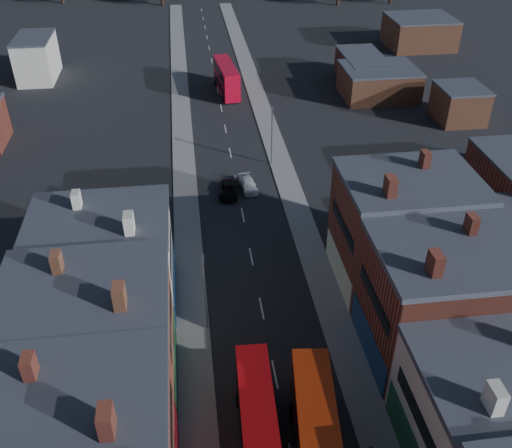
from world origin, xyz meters
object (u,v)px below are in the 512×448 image
object	(u,v)px
bus_0	(257,420)
car_2	(229,190)
bus_2	(226,78)
car_3	(248,185)
bus_1	(316,437)

from	to	relation	value
bus_0	car_2	world-z (taller)	bus_0
bus_2	car_3	world-z (taller)	bus_2
bus_1	bus_2	bearing A→B (deg)	96.75
bus_2	car_3	size ratio (longest dim) A/B	2.67
bus_0	car_2	size ratio (longest dim) A/B	2.19
bus_1	car_2	size ratio (longest dim) A/B	2.46
car_2	car_3	bearing A→B (deg)	30.76
bus_0	car_2	distance (m)	34.89
bus_0	bus_1	distance (m)	4.28
bus_0	car_3	size ratio (longest dim) A/B	2.43
bus_2	car_3	xyz separation A→B (m)	(-0.17, -32.80, -2.03)
bus_2	car_3	distance (m)	32.86
bus_0	car_2	bearing A→B (deg)	90.50
bus_1	bus_2	distance (m)	70.73
car_3	bus_0	bearing A→B (deg)	-102.41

